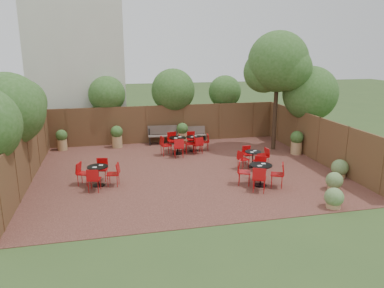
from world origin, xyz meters
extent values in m
plane|color=#354F23|center=(0.00, 0.00, 0.00)|extent=(80.00, 80.00, 0.00)
cube|color=#3D2119|center=(0.00, 0.00, 0.01)|extent=(12.00, 10.00, 0.02)
cube|color=brown|center=(0.00, 5.00, 1.00)|extent=(12.00, 0.08, 2.00)
cube|color=brown|center=(-6.00, 0.00, 1.00)|extent=(0.08, 10.00, 2.00)
cube|color=brown|center=(6.00, 0.00, 1.00)|extent=(0.08, 10.00, 2.00)
cube|color=beige|center=(-4.50, 8.00, 4.00)|extent=(5.00, 4.00, 8.00)
sphere|color=#2A511A|center=(-6.60, 3.00, 2.62)|extent=(2.07, 2.07, 2.07)
sphere|color=#2A511A|center=(-6.50, 0.00, 2.80)|extent=(2.66, 2.66, 2.66)
sphere|color=#2A511A|center=(-3.00, 5.70, 2.57)|extent=(1.91, 1.91, 1.91)
sphere|color=#2A511A|center=(0.50, 5.60, 2.70)|extent=(2.35, 2.35, 2.35)
sphere|color=#2A511A|center=(3.50, 5.80, 2.55)|extent=(1.82, 1.82, 1.82)
sphere|color=#2A511A|center=(6.60, 2.00, 2.79)|extent=(2.64, 2.64, 2.64)
cylinder|color=black|center=(4.97, 2.32, 2.27)|extent=(0.22, 0.22, 4.51)
sphere|color=#2A511A|center=(4.97, 2.32, 4.30)|extent=(2.87, 2.87, 2.87)
sphere|color=#2A511A|center=(4.47, 2.72, 3.81)|extent=(2.01, 2.01, 2.01)
sphere|color=#2A511A|center=(5.37, 1.92, 3.99)|extent=(2.09, 2.09, 2.09)
cube|color=brown|center=(-0.25, 4.55, 0.46)|extent=(1.58, 0.60, 0.05)
cube|color=brown|center=(-0.25, 4.76, 0.74)|extent=(1.55, 0.25, 0.47)
cube|color=black|center=(-0.95, 4.55, 0.23)|extent=(0.10, 0.47, 0.41)
cube|color=black|center=(0.46, 4.55, 0.23)|extent=(0.10, 0.47, 0.41)
cube|color=brown|center=(1.38, 4.55, 0.41)|extent=(1.36, 0.44, 0.05)
cube|color=brown|center=(1.38, 4.73, 0.65)|extent=(1.36, 0.13, 0.41)
cube|color=black|center=(0.77, 4.55, 0.20)|extent=(0.06, 0.41, 0.36)
cube|color=black|center=(2.00, 4.55, 0.20)|extent=(0.06, 0.41, 0.36)
cylinder|color=black|center=(2.87, -0.16, 0.03)|extent=(0.40, 0.40, 0.03)
cylinder|color=black|center=(2.87, -0.16, 0.36)|extent=(0.05, 0.05, 0.64)
cylinder|color=black|center=(2.87, -0.16, 0.68)|extent=(0.69, 0.69, 0.03)
cube|color=white|center=(2.98, -0.09, 0.70)|extent=(0.14, 0.11, 0.01)
cube|color=white|center=(2.78, -0.27, 0.70)|extent=(0.14, 0.11, 0.01)
cylinder|color=black|center=(-3.48, -0.99, 0.03)|extent=(0.44, 0.44, 0.03)
cylinder|color=black|center=(-3.48, -0.99, 0.39)|extent=(0.05, 0.05, 0.70)
cylinder|color=black|center=(-3.48, -0.99, 0.75)|extent=(0.76, 0.76, 0.03)
cube|color=white|center=(-3.36, -0.91, 0.77)|extent=(0.16, 0.14, 0.01)
cube|color=white|center=(-3.58, -1.11, 0.77)|extent=(0.16, 0.14, 0.01)
cylinder|color=black|center=(2.31, -2.31, 0.04)|extent=(0.47, 0.47, 0.03)
cylinder|color=black|center=(2.31, -2.31, 0.42)|extent=(0.05, 0.05, 0.75)
cylinder|color=black|center=(2.31, -2.31, 0.80)|extent=(0.81, 0.81, 0.03)
cube|color=white|center=(2.44, -2.22, 0.83)|extent=(0.18, 0.16, 0.02)
cube|color=white|center=(2.20, -2.44, 0.83)|extent=(0.18, 0.16, 0.02)
cylinder|color=black|center=(0.15, 2.54, 0.04)|extent=(0.47, 0.47, 0.03)
cylinder|color=black|center=(0.15, 2.54, 0.42)|extent=(0.05, 0.05, 0.75)
cylinder|color=black|center=(0.15, 2.54, 0.80)|extent=(0.81, 0.81, 0.03)
cube|color=white|center=(0.28, 2.62, 0.83)|extent=(0.16, 0.11, 0.02)
cube|color=white|center=(0.04, 2.41, 0.83)|extent=(0.16, 0.11, 0.02)
cylinder|color=black|center=(1.01, 2.90, 0.03)|extent=(0.42, 0.42, 0.03)
cylinder|color=black|center=(1.01, 2.90, 0.38)|extent=(0.05, 0.05, 0.68)
cylinder|color=black|center=(1.01, 2.90, 0.72)|extent=(0.73, 0.73, 0.03)
cube|color=white|center=(1.13, 2.98, 0.75)|extent=(0.14, 0.10, 0.01)
cube|color=white|center=(0.92, 2.78, 0.75)|extent=(0.14, 0.10, 0.01)
cylinder|color=#A58052|center=(-2.62, 4.41, 0.31)|extent=(0.51, 0.51, 0.58)
sphere|color=#2A511A|center=(-2.62, 4.41, 0.83)|extent=(0.61, 0.61, 0.61)
cylinder|color=#A58052|center=(0.77, 4.47, 0.31)|extent=(0.50, 0.50, 0.57)
sphere|color=#2A511A|center=(0.77, 4.47, 0.82)|extent=(0.60, 0.60, 0.60)
cylinder|color=#A58052|center=(-5.29, 4.48, 0.29)|extent=(0.47, 0.47, 0.54)
sphere|color=#2A511A|center=(-5.29, 4.48, 0.77)|extent=(0.56, 0.56, 0.56)
cylinder|color=#A58052|center=(5.65, 1.25, 0.31)|extent=(0.51, 0.51, 0.58)
sphere|color=#2A511A|center=(5.65, 1.25, 0.83)|extent=(0.61, 0.61, 0.61)
cylinder|color=#A58052|center=(4.70, -3.28, 0.12)|extent=(0.44, 0.44, 0.20)
sphere|color=#57773E|center=(4.70, -3.28, 0.37)|extent=(0.60, 0.60, 0.60)
cylinder|color=#A58052|center=(3.79, -4.65, 0.12)|extent=(0.44, 0.44, 0.20)
sphere|color=#57773E|center=(3.79, -4.65, 0.37)|extent=(0.60, 0.60, 0.60)
cylinder|color=#A58052|center=(5.70, -2.12, 0.13)|extent=(0.48, 0.48, 0.22)
sphere|color=#57773E|center=(5.70, -2.12, 0.40)|extent=(0.65, 0.65, 0.65)
camera|label=1|loc=(-3.00, -14.23, 4.90)|focal=34.69mm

